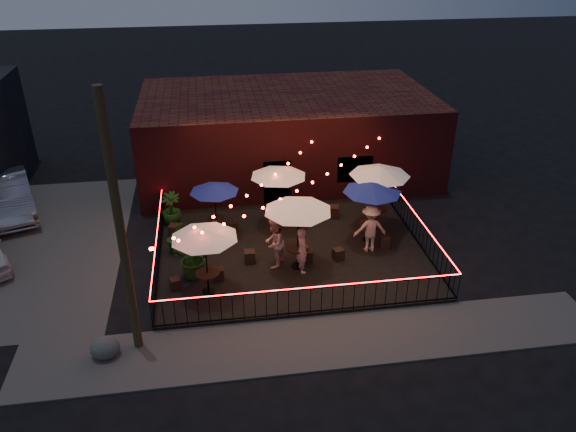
% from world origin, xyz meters
% --- Properties ---
extents(ground, '(110.00, 110.00, 0.00)m').
position_xyz_m(ground, '(0.00, 0.00, 0.00)').
color(ground, black).
rests_on(ground, ground).
extents(patio, '(10.00, 8.00, 0.15)m').
position_xyz_m(patio, '(0.00, 2.00, 0.07)').
color(patio, black).
rests_on(patio, ground).
extents(sidewalk, '(18.00, 2.50, 0.05)m').
position_xyz_m(sidewalk, '(0.00, -3.25, 0.03)').
color(sidewalk, '#484442').
rests_on(sidewalk, ground).
extents(brick_building, '(14.00, 8.00, 4.00)m').
position_xyz_m(brick_building, '(1.00, 9.99, 2.00)').
color(brick_building, '#3E1013').
rests_on(brick_building, ground).
extents(utility_pole, '(0.26, 0.26, 8.00)m').
position_xyz_m(utility_pole, '(-5.40, -2.60, 4.00)').
color(utility_pole, '#3C2C18').
rests_on(utility_pole, ground).
extents(fence_front, '(10.00, 0.04, 1.04)m').
position_xyz_m(fence_front, '(0.00, -2.00, 0.66)').
color(fence_front, black).
rests_on(fence_front, patio).
extents(fence_left, '(0.04, 8.00, 1.04)m').
position_xyz_m(fence_left, '(-5.00, 2.00, 0.66)').
color(fence_left, black).
rests_on(fence_left, patio).
extents(fence_right, '(0.04, 8.00, 1.04)m').
position_xyz_m(fence_right, '(5.00, 2.00, 0.66)').
color(fence_right, black).
rests_on(fence_right, patio).
extents(festoon_lights, '(10.02, 8.72, 1.32)m').
position_xyz_m(festoon_lights, '(-1.01, 1.70, 2.52)').
color(festoon_lights, '#FF281E').
rests_on(festoon_lights, ground).
extents(cafe_table_0, '(2.97, 2.97, 2.49)m').
position_xyz_m(cafe_table_0, '(-3.23, -0.29, 2.42)').
color(cafe_table_0, black).
rests_on(cafe_table_0, patio).
extents(cafe_table_1, '(2.26, 2.26, 2.16)m').
position_xyz_m(cafe_table_1, '(-2.78, 3.77, 2.12)').
color(cafe_table_1, black).
rests_on(cafe_table_1, patio).
extents(cafe_table_2, '(2.87, 2.87, 2.69)m').
position_xyz_m(cafe_table_2, '(0.04, 0.82, 2.61)').
color(cafe_table_2, black).
rests_on(cafe_table_2, patio).
extents(cafe_table_3, '(2.71, 2.71, 2.53)m').
position_xyz_m(cafe_table_3, '(-0.19, 4.16, 2.46)').
color(cafe_table_3, black).
rests_on(cafe_table_3, patio).
extents(cafe_table_4, '(2.54, 2.54, 2.49)m').
position_xyz_m(cafe_table_4, '(3.15, 2.25, 2.42)').
color(cafe_table_4, black).
rests_on(cafe_table_4, patio).
extents(cafe_table_5, '(3.00, 3.00, 2.69)m').
position_xyz_m(cafe_table_5, '(3.76, 3.34, 2.60)').
color(cafe_table_5, black).
rests_on(cafe_table_5, patio).
extents(bistro_chair_0, '(0.42, 0.42, 0.40)m').
position_xyz_m(bistro_chair_0, '(-4.36, 0.06, 0.35)').
color(bistro_chair_0, black).
rests_on(bistro_chair_0, patio).
extents(bistro_chair_1, '(0.36, 0.36, 0.41)m').
position_xyz_m(bistro_chair_1, '(-2.85, 0.45, 0.36)').
color(bistro_chair_1, black).
rests_on(bistro_chair_1, patio).
extents(bistro_chair_2, '(0.50, 0.50, 0.50)m').
position_xyz_m(bistro_chair_2, '(-4.46, 3.74, 0.40)').
color(bistro_chair_2, black).
rests_on(bistro_chair_2, patio).
extents(bistro_chair_3, '(0.39, 0.39, 0.40)m').
position_xyz_m(bistro_chair_3, '(-2.13, 3.85, 0.35)').
color(bistro_chair_3, black).
rests_on(bistro_chair_3, patio).
extents(bistro_chair_4, '(0.40, 0.40, 0.46)m').
position_xyz_m(bistro_chair_4, '(-1.66, 1.39, 0.38)').
color(bistro_chair_4, black).
rests_on(bistro_chair_4, patio).
extents(bistro_chair_5, '(0.42, 0.42, 0.45)m').
position_xyz_m(bistro_chair_5, '(0.45, 1.10, 0.38)').
color(bistro_chair_5, black).
rests_on(bistro_chair_5, patio).
extents(bistro_chair_6, '(0.41, 0.41, 0.40)m').
position_xyz_m(bistro_chair_6, '(-0.06, 3.80, 0.35)').
color(bistro_chair_6, black).
rests_on(bistro_chair_6, patio).
extents(bistro_chair_7, '(0.50, 0.50, 0.49)m').
position_xyz_m(bistro_chair_7, '(0.82, 3.75, 0.40)').
color(bistro_chair_7, black).
rests_on(bistro_chair_7, patio).
extents(bistro_chair_8, '(0.44, 0.44, 0.43)m').
position_xyz_m(bistro_chair_8, '(1.64, 1.08, 0.37)').
color(bistro_chair_8, black).
rests_on(bistro_chair_8, patio).
extents(bistro_chair_9, '(0.43, 0.43, 0.41)m').
position_xyz_m(bistro_chair_9, '(3.64, 1.66, 0.36)').
color(bistro_chair_9, black).
rests_on(bistro_chair_9, patio).
extents(bistro_chair_10, '(0.51, 0.51, 0.51)m').
position_xyz_m(bistro_chair_10, '(2.20, 4.39, 0.40)').
color(bistro_chair_10, black).
rests_on(bistro_chair_10, patio).
extents(bistro_chair_11, '(0.45, 0.45, 0.46)m').
position_xyz_m(bistro_chair_11, '(3.79, 4.39, 0.38)').
color(bistro_chair_11, black).
rests_on(bistro_chair_11, patio).
extents(patron_a, '(0.49, 0.68, 1.74)m').
position_xyz_m(patron_a, '(0.16, 0.50, 1.02)').
color(patron_a, tan).
rests_on(patron_a, patio).
extents(patron_b, '(1.07, 1.17, 1.95)m').
position_xyz_m(patron_b, '(-0.79, 1.00, 1.13)').
color(patron_b, '#D9B292').
rests_on(patron_b, patio).
extents(patron_c, '(1.24, 0.72, 1.92)m').
position_xyz_m(patron_c, '(2.95, 1.54, 1.11)').
color(patron_c, tan).
rests_on(patron_c, patio).
extents(potted_shrub_a, '(1.70, 1.60, 1.50)m').
position_xyz_m(potted_shrub_a, '(-3.65, 0.75, 0.90)').
color(potted_shrub_a, '#15350A').
rests_on(potted_shrub_a, patio).
extents(potted_shrub_b, '(0.86, 0.78, 1.29)m').
position_xyz_m(potted_shrub_b, '(-4.35, 2.53, 0.79)').
color(potted_shrub_b, '#0A340C').
rests_on(potted_shrub_b, patio).
extents(potted_shrub_c, '(0.81, 0.81, 1.39)m').
position_xyz_m(potted_shrub_c, '(-4.60, 4.83, 0.85)').
color(potted_shrub_c, '#0F3C11').
rests_on(potted_shrub_c, patio).
extents(cooler, '(0.75, 0.55, 0.97)m').
position_xyz_m(cooler, '(-3.67, 2.18, 0.64)').
color(cooler, '#043AA3').
rests_on(cooler, patio).
extents(boulder, '(0.88, 0.75, 0.69)m').
position_xyz_m(boulder, '(-6.31, -2.93, 0.34)').
color(boulder, '#3E3F3A').
rests_on(boulder, ground).
extents(car_silver, '(3.38, 5.32, 1.66)m').
position_xyz_m(car_silver, '(-11.60, 7.16, 0.83)').
color(car_silver, gray).
rests_on(car_silver, ground).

